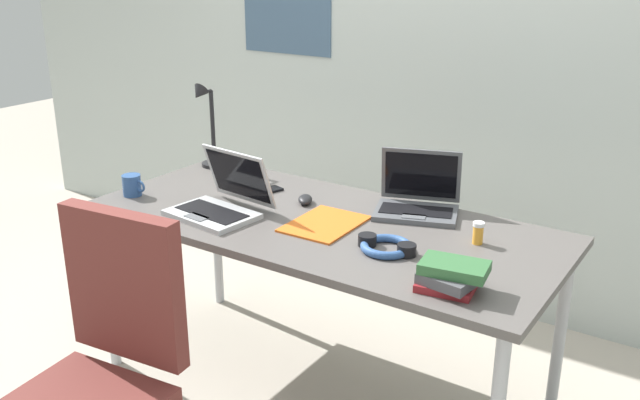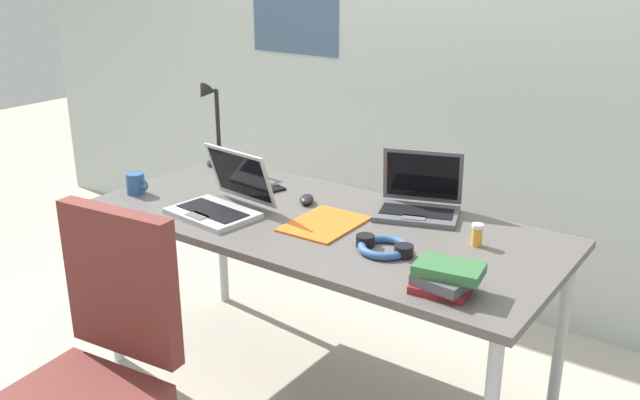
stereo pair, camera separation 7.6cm
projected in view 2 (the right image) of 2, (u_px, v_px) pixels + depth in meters
name	position (u px, v px, depth m)	size (l,w,h in m)	color
ground_plane	(320.00, 387.00, 2.86)	(12.00, 12.00, 0.00)	#B7AD9E
wall_back	(455.00, 39.00, 3.26)	(6.00, 0.13, 2.60)	#B2BCB7
desk	(320.00, 234.00, 2.63)	(1.80, 0.80, 0.74)	#595451
desk_lamp	(213.00, 125.00, 3.19)	(0.12, 0.18, 0.40)	black
laptop_near_mouse	(221.00, 201.00, 2.67)	(0.36, 0.33, 0.24)	#B7BABC
laptop_back_left	(418.00, 202.00, 2.66)	(0.37, 0.33, 0.23)	#515459
computer_mouse	(307.00, 199.00, 2.78)	(0.06, 0.10, 0.03)	black
cell_phone	(269.00, 190.00, 2.92)	(0.06, 0.14, 0.01)	black
headphones	(384.00, 247.00, 2.33)	(0.21, 0.18, 0.04)	#335999
pill_bottle	(477.00, 234.00, 2.37)	(0.04, 0.04, 0.08)	gold
book_stack	(446.00, 277.00, 2.05)	(0.22, 0.17, 0.09)	maroon
paper_folder_back_right	(324.00, 224.00, 2.56)	(0.23, 0.31, 0.01)	orange
coffee_mug	(136.00, 183.00, 2.88)	(0.11, 0.08, 0.09)	#2D518C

